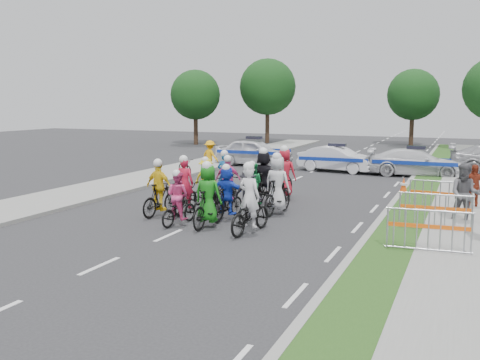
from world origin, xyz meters
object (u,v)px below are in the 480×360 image
at_px(tree_3, 268,87).
at_px(rider_8, 253,191).
at_px(barrier_1, 435,213).
at_px(rider_10, 206,185).
at_px(rider_1, 208,202).
at_px(rider_2, 178,204).
at_px(barrier_0, 428,233).
at_px(police_car_0, 254,152).
at_px(tree_0, 195,95).
at_px(rider_9, 229,186).
at_px(rider_6, 185,194).
at_px(rider_11, 264,181).
at_px(rider_7, 277,190).
at_px(barrier_2, 440,198).
at_px(marshal_hiviz, 210,156).
at_px(rider_12, 225,183).
at_px(rider_4, 248,201).
at_px(spectator_2, 473,187).
at_px(police_car_1, 337,159).
at_px(rider_13, 285,179).
at_px(rider_3, 160,194).
at_px(spectator_1, 465,194).
at_px(tree_4, 413,95).
at_px(rider_0, 250,210).
at_px(cone_1, 462,180).
at_px(police_car_2, 416,162).
at_px(cone_0, 404,187).
at_px(rider_5, 227,196).
at_px(parked_bike, 185,167).

bearing_deg(tree_3, rider_8, -70.57).
bearing_deg(barrier_1, rider_10, 169.18).
distance_m(rider_1, rider_2, 0.99).
relative_size(rider_10, barrier_0, 0.86).
relative_size(rider_8, police_car_0, 0.38).
bearing_deg(tree_0, rider_9, -59.59).
distance_m(police_car_0, tree_3, 17.30).
xyz_separation_m(rider_2, tree_0, (-13.60, 26.74, 3.56)).
relative_size(rider_6, barrier_0, 0.98).
bearing_deg(rider_11, rider_7, 123.73).
relative_size(rider_11, barrier_2, 1.03).
height_order(rider_7, marshal_hiviz, rider_7).
xyz_separation_m(rider_12, police_car_0, (-3.02, 10.45, 0.14)).
xyz_separation_m(rider_4, barrier_1, (5.31, 0.84, -0.10)).
distance_m(rider_10, spectator_2, 9.20).
bearing_deg(rider_10, police_car_1, -95.58).
bearing_deg(rider_13, marshal_hiviz, -47.25).
xyz_separation_m(rider_6, rider_8, (1.80, 1.49, -0.01)).
distance_m(rider_3, rider_11, 3.95).
distance_m(rider_8, spectator_1, 6.69).
xyz_separation_m(rider_1, tree_4, (2.42, 32.69, 3.42)).
bearing_deg(rider_0, cone_1, -107.54).
bearing_deg(tree_3, cone_1, -50.70).
xyz_separation_m(barrier_0, barrier_1, (0.00, 2.42, 0.00)).
bearing_deg(police_car_2, rider_12, 143.66).
distance_m(rider_6, spectator_2, 9.69).
bearing_deg(rider_3, rider_6, -119.96).
xyz_separation_m(barrier_1, cone_1, (0.58, 8.91, -0.22)).
relative_size(barrier_0, cone_1, 2.86).
bearing_deg(tree_4, barrier_1, -83.15).
distance_m(police_car_2, barrier_1, 12.05).
bearing_deg(rider_3, rider_11, -121.00).
distance_m(barrier_2, cone_0, 3.70).
bearing_deg(barrier_0, rider_10, 153.60).
height_order(rider_5, rider_12, rider_12).
relative_size(rider_6, barrier_2, 0.98).
bearing_deg(marshal_hiviz, police_car_0, -94.08).
xyz_separation_m(police_car_2, marshal_hiviz, (-10.23, -2.23, 0.14)).
relative_size(marshal_hiviz, tree_3, 0.22).
bearing_deg(rider_9, tree_4, -101.64).
xyz_separation_m(rider_12, spectator_1, (8.28, -0.97, 0.31)).
bearing_deg(cone_0, police_car_2, 91.03).
xyz_separation_m(rider_13, spectator_1, (6.25, -1.85, 0.14)).
distance_m(rider_9, barrier_0, 8.00).
xyz_separation_m(rider_1, rider_12, (-1.41, 4.25, -0.14)).
relative_size(rider_9, spectator_1, 0.96).
bearing_deg(rider_6, tree_3, -82.20).
distance_m(rider_5, rider_6, 1.68).
xyz_separation_m(parked_bike, tree_0, (-8.47, 17.13, 3.77)).
xyz_separation_m(rider_7, rider_9, (-2.11, 0.80, -0.09)).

